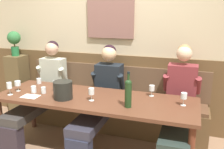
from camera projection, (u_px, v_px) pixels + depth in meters
room_wall_back at (117, 34)px, 3.70m from camera, size 6.80×0.12×2.80m
wood_wainscot_panel at (116, 90)px, 3.86m from camera, size 6.80×0.03×1.09m
wall_bench at (112, 111)px, 3.74m from camera, size 2.74×0.42×0.94m
dining_table at (94, 103)px, 3.04m from camera, size 2.44×0.80×0.72m
person_center_left_seat at (42, 90)px, 3.61m from camera, size 0.47×1.22×1.29m
person_right_seat at (102, 95)px, 3.35m from camera, size 0.47×1.23×1.27m
person_center_right_seat at (179, 104)px, 3.04m from camera, size 0.48×1.22×1.32m
ice_bucket at (63, 90)px, 2.96m from camera, size 0.23×0.23×0.21m
wine_bottle_green_tall at (128, 92)px, 2.68m from camera, size 0.08×0.08×0.40m
wine_glass_mid_left at (91, 92)px, 2.89m from camera, size 0.07×0.07×0.15m
wine_glass_right_end at (184, 96)px, 2.74m from camera, size 0.07×0.07×0.15m
wine_glass_by_bottle at (9, 86)px, 3.09m from camera, size 0.06×0.06×0.16m
wine_glass_left_end at (18, 84)px, 3.24m from camera, size 0.08×0.08×0.14m
wine_glass_center_rear at (55, 84)px, 3.22m from camera, size 0.06×0.06×0.14m
wine_glass_center_front at (152, 88)px, 3.05m from camera, size 0.07×0.07×0.14m
water_tumbler_right at (39, 81)px, 3.58m from camera, size 0.07×0.07×0.08m
water_tumbler_center at (34, 89)px, 3.18m from camera, size 0.06×0.06×0.09m
water_tumbler_left at (44, 90)px, 3.17m from camera, size 0.06×0.06×0.08m
tasting_sheet_left_guest at (30, 96)px, 3.06m from camera, size 0.21×0.16×0.00m
corner_pedestal at (19, 85)px, 4.22m from camera, size 0.28×0.28×1.02m
potted_plant at (14, 40)px, 4.03m from camera, size 0.21×0.21×0.40m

